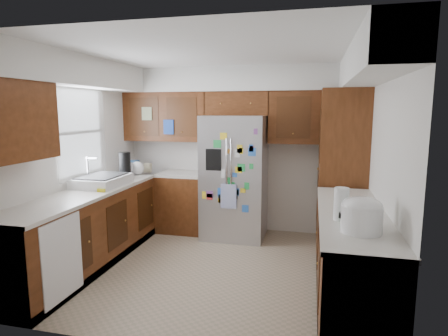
{
  "coord_description": "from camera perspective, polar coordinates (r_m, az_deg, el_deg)",
  "views": [
    {
      "loc": [
        1.11,
        -4.11,
        1.87
      ],
      "look_at": [
        0.04,
        0.35,
        1.17
      ],
      "focal_mm": 30.0,
      "sensor_mm": 36.0,
      "label": 1
    }
  ],
  "objects": [
    {
      "name": "floor",
      "position": [
        4.65,
        -1.57,
        -14.98
      ],
      "size": [
        3.6,
        3.6,
        0.0
      ],
      "primitive_type": "plane",
      "color": "tan",
      "rests_on": "ground"
    },
    {
      "name": "room_shell",
      "position": [
        4.64,
        -1.76,
        8.13
      ],
      "size": [
        3.64,
        3.24,
        2.52
      ],
      "color": "silver",
      "rests_on": "ground"
    },
    {
      "name": "left_counter_run",
      "position": [
        5.03,
        -16.81,
        -8.31
      ],
      "size": [
        1.36,
        3.2,
        0.92
      ],
      "color": "#44210D",
      "rests_on": "ground"
    },
    {
      "name": "right_counter_run",
      "position": [
        3.94,
        18.67,
        -13.36
      ],
      "size": [
        0.63,
        2.25,
        0.92
      ],
      "color": "#44210D",
      "rests_on": "ground"
    },
    {
      "name": "pantry",
      "position": [
        5.34,
        17.47,
        -0.25
      ],
      "size": [
        0.6,
        0.9,
        2.15
      ],
      "primitive_type": "cube",
      "color": "#44210D",
      "rests_on": "ground"
    },
    {
      "name": "fridge",
      "position": [
        5.52,
        1.62,
        -1.4
      ],
      "size": [
        0.9,
        0.79,
        1.8
      ],
      "color": "#ADADB2",
      "rests_on": "ground"
    },
    {
      "name": "bridge_cabinet",
      "position": [
        5.65,
        2.15,
        9.78
      ],
      "size": [
        0.96,
        0.34,
        0.35
      ],
      "primitive_type": "cube",
      "color": "#44210D",
      "rests_on": "fridge"
    },
    {
      "name": "fridge_top_items",
      "position": [
        5.66,
        1.42,
        12.94
      ],
      "size": [
        0.83,
        0.36,
        0.31
      ],
      "color": "#2843A4",
      "rests_on": "bridge_cabinet"
    },
    {
      "name": "sink_assembly",
      "position": [
        5.03,
        -18.06,
        -1.82
      ],
      "size": [
        0.52,
        0.72,
        0.37
      ],
      "color": "white",
      "rests_on": "left_counter_run"
    },
    {
      "name": "left_counter_clutter",
      "position": [
        5.62,
        -13.98,
        0.08
      ],
      "size": [
        0.35,
        0.81,
        0.38
      ],
      "color": "black",
      "rests_on": "left_counter_run"
    },
    {
      "name": "rice_cooker",
      "position": [
        3.15,
        20.23,
        -6.59
      ],
      "size": [
        0.33,
        0.32,
        0.28
      ],
      "color": "white",
      "rests_on": "right_counter_run"
    },
    {
      "name": "paper_towel",
      "position": [
        3.44,
        17.44,
        -5.26
      ],
      "size": [
        0.13,
        0.13,
        0.29
      ],
      "primitive_type": "cylinder",
      "color": "white",
      "rests_on": "right_counter_run"
    }
  ]
}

